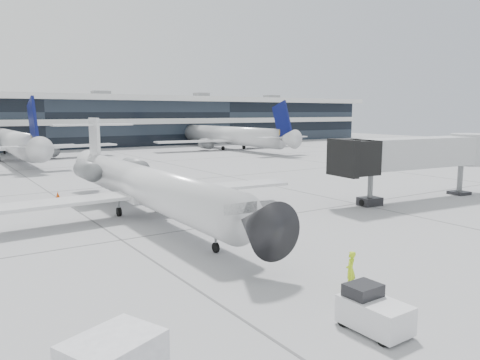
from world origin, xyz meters
TOP-DOWN VIEW (x-y plane):
  - ground at (0.00, 0.00)m, footprint 220.00×220.00m
  - terminal at (0.00, 82.00)m, footprint 170.00×22.00m
  - bg_jet_center at (-8.00, 55.00)m, footprint 32.00×40.00m
  - bg_jet_right at (32.00, 55.00)m, footprint 32.00×40.00m
  - regional_jet at (-6.45, 5.18)m, footprint 24.27×30.18m
  - jet_bridge at (16.55, -1.63)m, footprint 17.22×4.86m
  - ramp_worker at (-4.44, -12.87)m, footprint 0.71×0.63m
  - baggage_tug at (-6.69, -16.02)m, footprint 1.46×2.42m
  - traffic_cone at (-9.90, 16.74)m, footprint 0.40×0.40m

SIDE VIEW (x-z plane):
  - ground at x=0.00m, z-range 0.00..0.00m
  - bg_jet_center at x=-8.00m, z-range -4.80..4.80m
  - bg_jet_right at x=32.00m, z-range -4.80..4.80m
  - traffic_cone at x=-9.90m, z-range -0.01..0.49m
  - baggage_tug at x=-6.69m, z-range -0.08..1.44m
  - ramp_worker at x=-4.44m, z-range 0.00..1.64m
  - regional_jet at x=-6.45m, z-range -1.11..5.88m
  - jet_bridge at x=16.55m, z-range 1.26..6.79m
  - terminal at x=0.00m, z-range 0.00..10.00m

